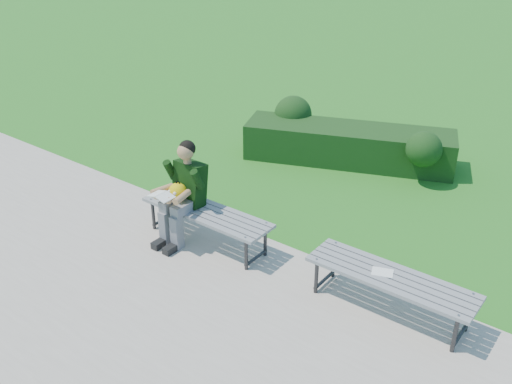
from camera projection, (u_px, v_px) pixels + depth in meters
name	position (u px, v px, depth m)	size (l,w,h in m)	color
ground	(262.00, 237.00, 7.48)	(80.00, 80.00, 0.00)	#34711F
walkway	(167.00, 303.00, 6.24)	(30.00, 3.50, 0.02)	#BBB59B
hedge	(346.00, 141.00, 9.52)	(3.50, 2.04, 0.90)	#173B11
bench_left	(207.00, 215.00, 7.17)	(1.80, 0.50, 0.46)	slate
bench_right	(391.00, 280.00, 5.94)	(1.80, 0.50, 0.46)	slate
seated_boy	(183.00, 190.00, 7.13)	(0.56, 0.76, 1.31)	gray
paper_sheet	(382.00, 272.00, 5.96)	(0.26, 0.22, 0.01)	white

